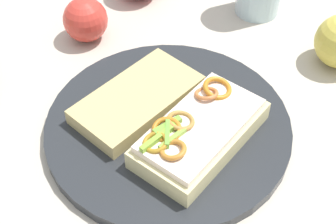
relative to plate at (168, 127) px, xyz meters
The scene contains 5 objects.
ground_plane 0.01m from the plate, ahead, with size 2.00×2.00×0.00m, color #BCB19F.
plate is the anchor object (origin of this frame).
sandwich 0.06m from the plate, 114.88° to the left, with size 0.20×0.16×0.05m.
bread_slice_side 0.05m from the plate, 63.93° to the right, with size 0.17×0.09×0.02m, color tan.
apple_0 0.23m from the plate, 82.62° to the right, with size 0.07×0.07×0.07m, color red.
Camera 1 is at (0.18, 0.38, 0.49)m, focal length 53.27 mm.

